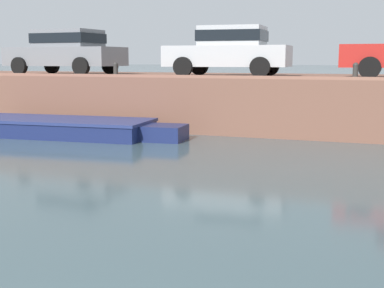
# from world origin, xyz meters

# --- Properties ---
(ground_plane) EXTENTS (400.00, 400.00, 0.00)m
(ground_plane) POSITION_xyz_m (0.00, 6.37, 0.00)
(ground_plane) COLOR #3D5156
(far_quay_wall) EXTENTS (60.00, 6.00, 1.62)m
(far_quay_wall) POSITION_xyz_m (0.00, 15.74, 0.81)
(far_quay_wall) COLOR brown
(far_quay_wall) RESTS_ON ground
(far_wall_coping) EXTENTS (60.00, 0.24, 0.08)m
(far_wall_coping) POSITION_xyz_m (0.00, 12.86, 1.66)
(far_wall_coping) COLOR #925F4C
(far_wall_coping) RESTS_ON far_quay_wall
(boat_moored_west_navy) EXTENTS (6.65, 2.33, 0.49)m
(boat_moored_west_navy) POSITION_xyz_m (-6.52, 11.20, 0.24)
(boat_moored_west_navy) COLOR navy
(boat_moored_west_navy) RESTS_ON ground
(car_leftmost_grey) EXTENTS (4.18, 2.11, 1.54)m
(car_leftmost_grey) POSITION_xyz_m (-8.68, 14.74, 2.46)
(car_leftmost_grey) COLOR slate
(car_leftmost_grey) RESTS_ON far_quay_wall
(car_left_inner_silver) EXTENTS (3.91, 2.05, 1.54)m
(car_left_inner_silver) POSITION_xyz_m (-2.73, 14.75, 2.46)
(car_left_inner_silver) COLOR #B7BABC
(car_left_inner_silver) RESTS_ON far_quay_wall
(mooring_bollard_west) EXTENTS (0.15, 0.15, 0.45)m
(mooring_bollard_west) POSITION_xyz_m (-5.80, 12.99, 1.85)
(mooring_bollard_west) COLOR #2D2B28
(mooring_bollard_west) RESTS_ON far_quay_wall
(mooring_bollard_mid) EXTENTS (0.15, 0.15, 0.45)m
(mooring_bollard_mid) POSITION_xyz_m (1.18, 12.99, 1.85)
(mooring_bollard_mid) COLOR #2D2B28
(mooring_bollard_mid) RESTS_ON far_quay_wall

